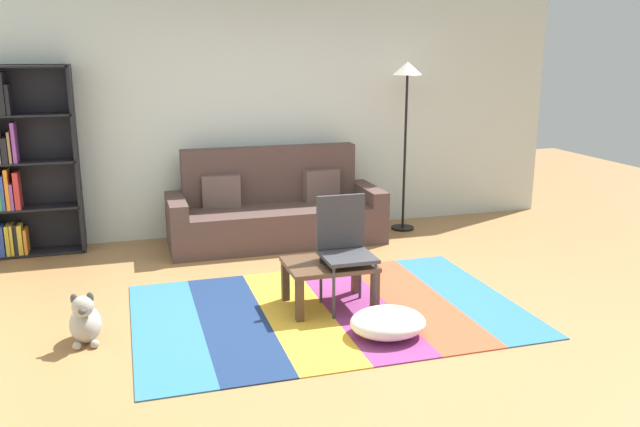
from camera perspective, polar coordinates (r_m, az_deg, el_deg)
The scene contains 11 objects.
ground_plane at distance 5.32m, azimuth 2.38°, elevation -8.29°, with size 14.00×14.00×0.00m, color #9E7042.
back_wall at distance 7.41m, azimuth -4.04°, elevation 8.86°, with size 6.80×0.10×2.70m, color silver.
rug at distance 5.27m, azimuth 0.70°, elevation -8.44°, with size 3.02×2.01×0.01m.
couch at distance 7.04m, azimuth -3.93°, elevation 0.20°, with size 2.26×0.80×1.00m.
bookshelf at distance 7.11m, azimuth -24.83°, elevation 3.90°, with size 0.90×0.28×1.88m.
coffee_table at distance 5.25m, azimuth 0.80°, elevation -4.95°, with size 0.69×0.53×0.37m.
pouf at distance 4.83m, azimuth 5.92°, elevation -9.41°, with size 0.56×0.48×0.19m, color white.
dog at distance 4.98m, azimuth -19.76°, elevation -8.82°, with size 0.22×0.35×0.40m.
standing_lamp at distance 7.40m, azimuth 7.56°, elevation 10.54°, with size 0.32×0.32×1.89m.
tv_remote at distance 5.16m, azimuth 0.72°, elevation -4.39°, with size 0.04×0.15×0.02m, color black.
folding_chair at distance 5.22m, azimuth 2.13°, elevation -2.51°, with size 0.40×0.40×0.90m.
Camera 1 is at (-1.62, -4.64, 2.03)m, focal length 36.79 mm.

